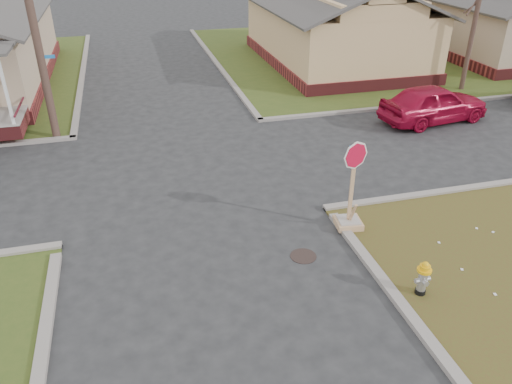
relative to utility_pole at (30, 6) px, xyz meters
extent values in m
plane|color=#242527|center=(4.20, -8.90, -4.66)|extent=(120.00, 120.00, 0.00)
cube|color=#394C1B|center=(26.20, 9.10, -4.64)|extent=(37.00, 19.00, 0.05)
cylinder|color=black|center=(6.40, -9.40, -4.66)|extent=(0.64, 0.64, 0.01)
cube|color=maroon|center=(14.20, 7.60, -4.36)|extent=(7.20, 11.20, 0.60)
cube|color=#E5BC87|center=(14.20, 7.60, -2.76)|extent=(7.00, 11.00, 2.60)
cube|color=maroon|center=(24.20, 7.60, -4.36)|extent=(7.20, 11.20, 0.60)
cube|color=tan|center=(24.20, 7.60, -2.76)|extent=(7.00, 11.00, 2.60)
cylinder|color=#3B2722|center=(0.00, 0.00, -0.16)|extent=(0.28, 0.28, 9.00)
cylinder|color=#3B2722|center=(18.20, 1.30, -2.51)|extent=(0.22, 0.22, 4.20)
cylinder|color=black|center=(8.38, -11.39, -4.56)|extent=(0.23, 0.23, 0.10)
cylinder|color=#A6A6AA|center=(8.38, -11.39, -4.27)|extent=(0.20, 0.20, 0.48)
sphere|color=#A6A6AA|center=(8.38, -11.39, -4.03)|extent=(0.20, 0.20, 0.20)
cylinder|color=#FFBA0D|center=(8.38, -11.39, -3.99)|extent=(0.31, 0.31, 0.06)
cylinder|color=#FFBA0D|center=(8.38, -11.39, -3.92)|extent=(0.23, 0.23, 0.10)
sphere|color=#FFBA0D|center=(8.38, -11.39, -3.86)|extent=(0.16, 0.16, 0.16)
cube|color=tan|center=(7.98, -8.47, -4.53)|extent=(0.67, 0.67, 0.16)
cube|color=#A69E98|center=(7.98, -8.47, -4.43)|extent=(0.54, 0.54, 0.04)
cube|color=tan|center=(7.98, -8.47, -3.36)|extent=(0.10, 0.05, 2.28)
cylinder|color=red|center=(7.98, -8.52, -2.55)|extent=(0.61, 0.27, 0.65)
cylinder|color=white|center=(7.98, -8.50, -2.55)|extent=(0.69, 0.30, 0.74)
imported|color=#A30B2C|center=(14.47, -2.07, -3.90)|extent=(4.65, 2.38, 1.51)
camera|label=1|loc=(2.76, -18.64, 2.57)|focal=35.00mm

